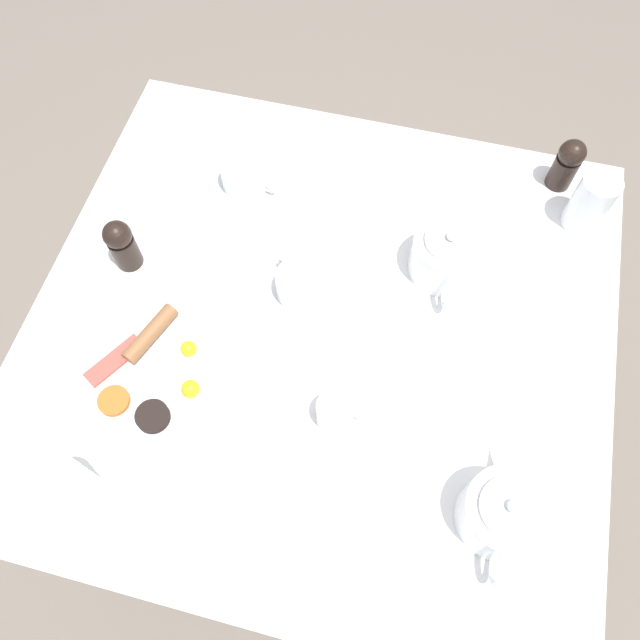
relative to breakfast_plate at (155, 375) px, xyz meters
The scene contains 15 objects.
ground_plane 0.83m from the breakfast_plate, 33.68° to the left, with size 8.00×8.00×0.00m, color #70665B.
table 0.30m from the breakfast_plate, 33.68° to the left, with size 1.00×0.96×0.77m.
breakfast_plate is the anchor object (origin of this frame).
teapot_near 0.53m from the breakfast_plate, 37.27° to the left, with size 0.12×0.20×0.11m.
teapot_far 0.58m from the breakfast_plate, ahead, with size 0.12×0.20×0.11m.
teacup_with_saucer_left 0.29m from the breakfast_plate, 47.69° to the left, with size 0.15×0.15×0.06m.
teacup_with_saucer_right 0.42m from the breakfast_plate, 86.06° to the left, with size 0.15×0.15×0.06m.
water_glass_tall 0.22m from the breakfast_plate, 98.82° to the right, with size 0.07×0.07×0.13m.
water_glass_short 0.82m from the breakfast_plate, 36.57° to the left, with size 0.07×0.07×0.12m.
creamer_jug 0.30m from the breakfast_plate, ahead, with size 0.08×0.06×0.06m.
pepper_grinder 0.24m from the breakfast_plate, 122.03° to the left, with size 0.05×0.05×0.11m.
salt_grinder 0.84m from the breakfast_plate, 43.04° to the left, with size 0.05×0.05×0.11m.
napkin_folded 0.53m from the breakfast_plate, 66.60° to the left, with size 0.18×0.18×0.01m.
fork_by_plate 0.53m from the breakfast_plate, 104.67° to the left, with size 0.17×0.08×0.00m.
knife_by_plate 0.28m from the breakfast_plate, 35.16° to the right, with size 0.09×0.18×0.00m.
Camera 1 is at (0.11, -0.46, 1.73)m, focal length 35.00 mm.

